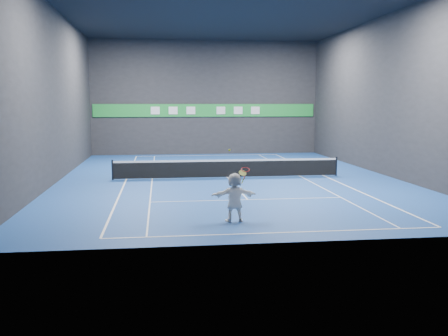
{
  "coord_description": "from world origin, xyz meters",
  "views": [
    {
      "loc": [
        -3.64,
        -26.9,
        4.06
      ],
      "look_at": [
        -1.14,
        -7.35,
        1.5
      ],
      "focal_mm": 40.0,
      "sensor_mm": 36.0,
      "label": 1
    }
  ],
  "objects": [
    {
      "name": "ground",
      "position": [
        0.0,
        0.0,
        0.0
      ],
      "size": [
        26.0,
        26.0,
        0.0
      ],
      "primitive_type": "plane",
      "color": "navy",
      "rests_on": "ground"
    },
    {
      "name": "ceiling",
      "position": [
        0.0,
        0.0,
        9.0
      ],
      "size": [
        26.0,
        26.0,
        0.0
      ],
      "primitive_type": "plane",
      "color": "black",
      "rests_on": "ground"
    },
    {
      "name": "wall_back",
      "position": [
        0.0,
        13.0,
        4.5
      ],
      "size": [
        18.0,
        0.1,
        9.0
      ],
      "primitive_type": "cube",
      "color": "#262628",
      "rests_on": "ground"
    },
    {
      "name": "wall_front",
      "position": [
        0.0,
        -13.0,
        4.5
      ],
      "size": [
        18.0,
        0.1,
        9.0
      ],
      "primitive_type": "cube",
      "color": "#262628",
      "rests_on": "ground"
    },
    {
      "name": "wall_left",
      "position": [
        -9.0,
        0.0,
        4.5
      ],
      "size": [
        0.1,
        26.0,
        9.0
      ],
      "primitive_type": "cube",
      "color": "#262628",
      "rests_on": "ground"
    },
    {
      "name": "wall_right",
      "position": [
        9.0,
        0.0,
        4.5
      ],
      "size": [
        0.1,
        26.0,
        9.0
      ],
      "primitive_type": "cube",
      "color": "#262628",
      "rests_on": "ground"
    },
    {
      "name": "baseline_near",
      "position": [
        0.0,
        -11.89,
        0.0
      ],
      "size": [
        10.98,
        0.08,
        0.01
      ],
      "primitive_type": "cube",
      "color": "white",
      "rests_on": "ground"
    },
    {
      "name": "baseline_far",
      "position": [
        0.0,
        11.89,
        0.0
      ],
      "size": [
        10.98,
        0.08,
        0.01
      ],
      "primitive_type": "cube",
      "color": "white",
      "rests_on": "ground"
    },
    {
      "name": "sideline_doubles_left",
      "position": [
        -5.49,
        0.0,
        0.0
      ],
      "size": [
        0.08,
        23.78,
        0.01
      ],
      "primitive_type": "cube",
      "color": "white",
      "rests_on": "ground"
    },
    {
      "name": "sideline_doubles_right",
      "position": [
        5.49,
        0.0,
        0.0
      ],
      "size": [
        0.08,
        23.78,
        0.01
      ],
      "primitive_type": "cube",
      "color": "white",
      "rests_on": "ground"
    },
    {
      "name": "sideline_singles_left",
      "position": [
        -4.11,
        0.0,
        0.0
      ],
      "size": [
        0.06,
        23.78,
        0.01
      ],
      "primitive_type": "cube",
      "color": "white",
      "rests_on": "ground"
    },
    {
      "name": "sideline_singles_right",
      "position": [
        4.11,
        0.0,
        0.0
      ],
      "size": [
        0.06,
        23.78,
        0.01
      ],
      "primitive_type": "cube",
      "color": "white",
      "rests_on": "ground"
    },
    {
      "name": "service_line_near",
      "position": [
        0.0,
        -6.4,
        0.0
      ],
      "size": [
        8.23,
        0.06,
        0.01
      ],
      "primitive_type": "cube",
      "color": "white",
      "rests_on": "ground"
    },
    {
      "name": "service_line_far",
      "position": [
        0.0,
        6.4,
        0.0
      ],
      "size": [
        8.23,
        0.06,
        0.01
      ],
      "primitive_type": "cube",
      "color": "white",
      "rests_on": "ground"
    },
    {
      "name": "center_service_line",
      "position": [
        0.0,
        0.0,
        0.0
      ],
      "size": [
        0.06,
        12.8,
        0.01
      ],
      "primitive_type": "cube",
      "color": "white",
      "rests_on": "ground"
    },
    {
      "name": "player",
      "position": [
        -1.14,
        -10.19,
        0.85
      ],
      "size": [
        1.61,
        0.59,
        1.7
      ],
      "primitive_type": "imported",
      "rotation": [
        0.0,
        0.0,
        3.2
      ],
      "color": "white",
      "rests_on": "ground"
    },
    {
      "name": "tennis_ball",
      "position": [
        -1.29,
        -10.03,
        2.47
      ],
      "size": [
        0.07,
        0.07,
        0.07
      ],
      "primitive_type": "sphere",
      "color": "#EFF929",
      "rests_on": "player"
    },
    {
      "name": "tennis_net",
      "position": [
        0.0,
        0.0,
        0.54
      ],
      "size": [
        12.5,
        0.1,
        1.07
      ],
      "color": "black",
      "rests_on": "ground"
    },
    {
      "name": "sponsor_banner",
      "position": [
        0.0,
        12.93,
        3.5
      ],
      "size": [
        17.64,
        0.11,
        1.0
      ],
      "color": "#1F9135",
      "rests_on": "wall_back"
    },
    {
      "name": "tennis_racket",
      "position": [
        -0.77,
        -10.14,
        1.73
      ],
      "size": [
        0.48,
        0.36,
        0.59
      ],
      "color": "#B21313",
      "rests_on": "player"
    }
  ]
}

